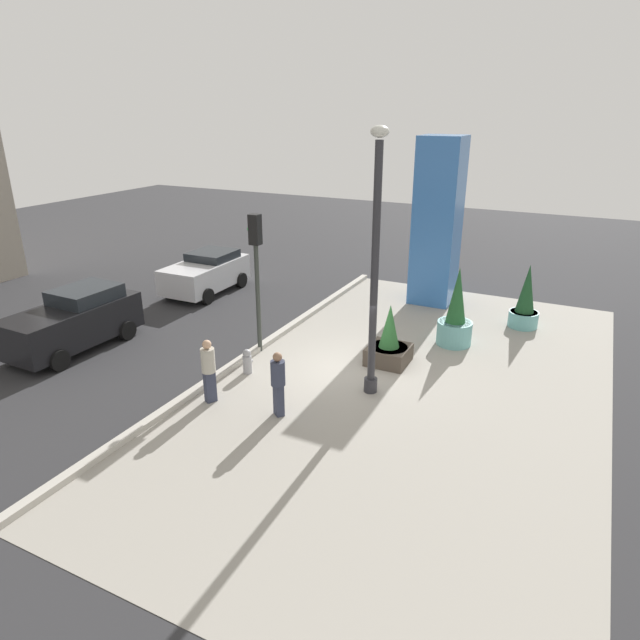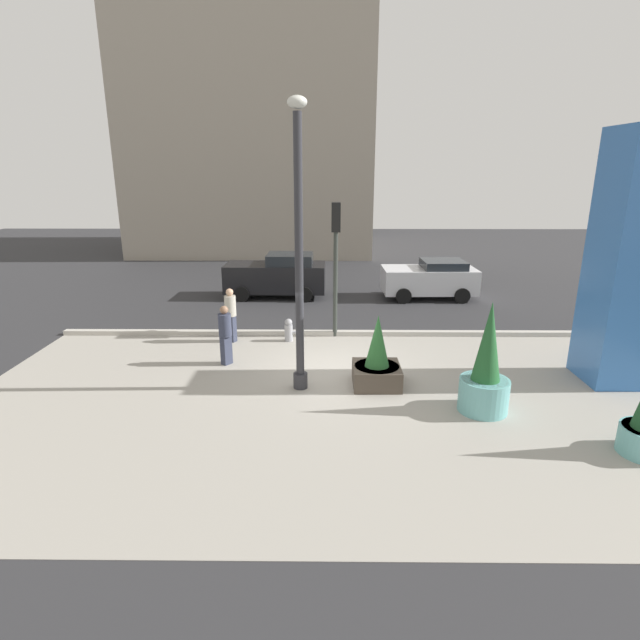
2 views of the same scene
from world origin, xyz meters
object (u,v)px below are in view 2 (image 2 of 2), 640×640
object	(u,v)px
car_curb_west	(277,275)
pedestrian_crossing	(225,332)
traffic_light_corner	(336,248)
car_curb_east	(430,279)
potted_plant_near_right	(377,362)
pedestrian_on_sidewalk	(231,312)
art_pillar_blue	(631,261)
potted_plant_mid_plaza	(486,373)
lamp_post	(299,257)
fire_hydrant	(289,330)

from	to	relation	value
car_curb_west	pedestrian_crossing	world-z (taller)	car_curb_west
traffic_light_corner	car_curb_east	bearing A→B (deg)	51.50
potted_plant_near_right	pedestrian_on_sidewalk	world-z (taller)	potted_plant_near_right
car_curb_east	pedestrian_on_sidewalk	bearing A→B (deg)	-142.16
art_pillar_blue	traffic_light_corner	bearing A→B (deg)	153.97
car_curb_east	pedestrian_on_sidewalk	xyz separation A→B (m)	(-7.48, -5.81, 0.14)
art_pillar_blue	potted_plant_mid_plaza	distance (m)	4.87
art_pillar_blue	potted_plant_mid_plaza	xyz separation A→B (m)	(-3.93, -1.84, -2.21)
traffic_light_corner	pedestrian_on_sidewalk	bearing A→B (deg)	-169.97
traffic_light_corner	pedestrian_crossing	xyz separation A→B (m)	(-3.12, -2.54, -1.98)
lamp_post	traffic_light_corner	bearing A→B (deg)	77.07
potted_plant_near_right	potted_plant_mid_plaza	distance (m)	2.71
lamp_post	car_curb_west	world-z (taller)	lamp_post
potted_plant_near_right	pedestrian_crossing	world-z (taller)	potted_plant_near_right
pedestrian_on_sidewalk	pedestrian_crossing	xyz separation A→B (m)	(0.20, -1.95, -0.02)
traffic_light_corner	car_curb_west	bearing A→B (deg)	113.97
art_pillar_blue	car_curb_west	size ratio (longest dim) A/B	1.47
potted_plant_near_right	car_curb_west	world-z (taller)	same
car_curb_west	art_pillar_blue	bearing A→B (deg)	-42.81
lamp_post	potted_plant_mid_plaza	bearing A→B (deg)	-16.12
lamp_post	car_curb_east	bearing A→B (deg)	61.40
traffic_light_corner	car_curb_west	distance (m)	6.21
potted_plant_mid_plaza	traffic_light_corner	size ratio (longest dim) A/B	0.60
potted_plant_near_right	car_curb_east	bearing A→B (deg)	70.96
lamp_post	pedestrian_on_sidewalk	world-z (taller)	lamp_post
potted_plant_near_right	traffic_light_corner	size ratio (longest dim) A/B	0.43
potted_plant_near_right	pedestrian_on_sidewalk	size ratio (longest dim) A/B	1.07
lamp_post	traffic_light_corner	distance (m)	4.27
pedestrian_crossing	potted_plant_mid_plaza	bearing A→B (deg)	-23.79
potted_plant_near_right	potted_plant_mid_plaza	bearing A→B (deg)	-31.68
potted_plant_near_right	pedestrian_crossing	size ratio (longest dim) A/B	1.09
car_curb_east	art_pillar_blue	bearing A→B (deg)	-70.70
fire_hydrant	potted_plant_near_right	bearing A→B (deg)	-54.03
potted_plant_near_right	traffic_light_corner	world-z (taller)	traffic_light_corner
pedestrian_on_sidewalk	car_curb_west	bearing A→B (deg)	81.06
art_pillar_blue	pedestrian_crossing	size ratio (longest dim) A/B	3.67
potted_plant_near_right	car_curb_east	distance (m)	9.70
fire_hydrant	pedestrian_on_sidewalk	size ratio (longest dim) A/B	0.43
car_curb_west	pedestrian_on_sidewalk	size ratio (longest dim) A/B	2.45
art_pillar_blue	potted_plant_near_right	world-z (taller)	art_pillar_blue
traffic_light_corner	pedestrian_crossing	distance (m)	4.49
potted_plant_near_right	potted_plant_mid_plaza	size ratio (longest dim) A/B	0.72
pedestrian_on_sidewalk	traffic_light_corner	bearing A→B (deg)	10.03
car_curb_east	pedestrian_crossing	world-z (taller)	pedestrian_crossing
potted_plant_mid_plaza	pedestrian_on_sidewalk	bearing A→B (deg)	144.14
potted_plant_near_right	fire_hydrant	world-z (taller)	potted_plant_near_right
car_curb_west	pedestrian_on_sidewalk	world-z (taller)	car_curb_west
lamp_post	car_curb_west	distance (m)	9.92
traffic_light_corner	car_curb_east	distance (m)	6.99
pedestrian_on_sidewalk	pedestrian_crossing	distance (m)	1.96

